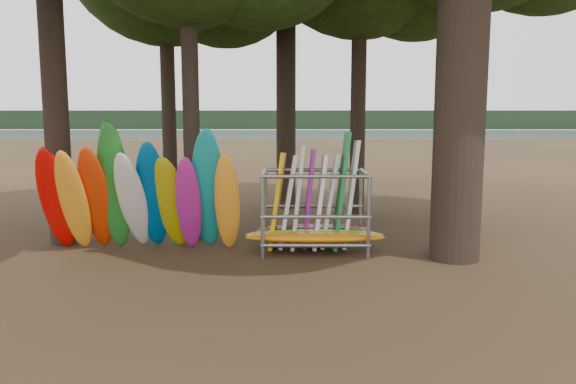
{
  "coord_description": "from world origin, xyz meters",
  "views": [
    {
      "loc": [
        0.65,
        -11.52,
        3.21
      ],
      "look_at": [
        0.59,
        1.5,
        1.4
      ],
      "focal_mm": 35.0,
      "sensor_mm": 36.0,
      "label": 1
    }
  ],
  "objects": [
    {
      "name": "storage_rack",
      "position": [
        1.22,
        1.48,
        0.89
      ],
      "size": [
        3.23,
        1.5,
        2.82
      ],
      "color": "gray",
      "rests_on": "ground"
    },
    {
      "name": "kayak_row",
      "position": [
        -2.86,
        1.35,
        1.28
      ],
      "size": [
        4.68,
        1.91,
        3.21
      ],
      "color": "red",
      "rests_on": "ground"
    },
    {
      "name": "lake",
      "position": [
        0.0,
        60.0,
        0.0
      ],
      "size": [
        160.0,
        160.0,
        0.0
      ],
      "primitive_type": "plane",
      "color": "gray",
      "rests_on": "ground"
    },
    {
      "name": "ground",
      "position": [
        0.0,
        0.0,
        0.0
      ],
      "size": [
        120.0,
        120.0,
        0.0
      ],
      "primitive_type": "plane",
      "color": "#47331E",
      "rests_on": "ground"
    },
    {
      "name": "far_shore",
      "position": [
        0.0,
        110.0,
        2.0
      ],
      "size": [
        160.0,
        4.0,
        4.0
      ],
      "primitive_type": "cube",
      "color": "black",
      "rests_on": "ground"
    }
  ]
}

